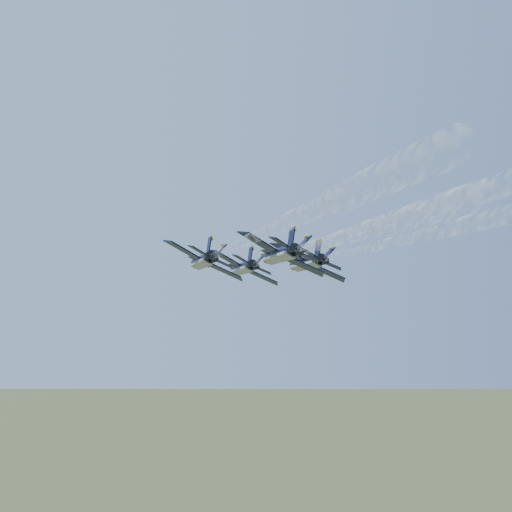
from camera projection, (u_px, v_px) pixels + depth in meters
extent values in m
cylinder|color=black|center=(243.00, 267.00, 119.31)|extent=(2.43, 13.22, 2.26)
cone|color=black|center=(234.00, 271.00, 126.93)|extent=(2.29, 2.62, 2.26)
ellipsoid|color=black|center=(240.00, 266.00, 122.68)|extent=(1.26, 2.40, 1.16)
cube|color=gray|center=(242.00, 271.00, 119.19)|extent=(1.69, 11.86, 1.06)
cube|color=black|center=(226.00, 258.00, 117.92)|extent=(6.01, 4.71, 2.69)
cube|color=yellow|center=(225.00, 259.00, 119.58)|extent=(4.97, 1.98, 2.65)
cube|color=black|center=(262.00, 277.00, 119.11)|extent=(5.97, 4.60, 2.69)
cube|color=yellow|center=(260.00, 277.00, 120.77)|extent=(5.00, 1.85, 2.65)
cube|color=black|center=(241.00, 259.00, 112.85)|extent=(2.82, 2.39, 1.26)
cube|color=black|center=(264.00, 270.00, 113.58)|extent=(2.80, 2.35, 1.26)
cube|color=black|center=(250.00, 255.00, 114.00)|extent=(0.54, 2.20, 2.58)
cube|color=black|center=(259.00, 260.00, 114.30)|extent=(1.94, 2.21, 1.97)
cylinder|color=black|center=(250.00, 263.00, 112.45)|extent=(1.48, 1.21, 1.46)
cylinder|color=black|center=(255.00, 266.00, 112.60)|extent=(1.48, 1.21, 1.46)
cylinder|color=black|center=(203.00, 260.00, 105.32)|extent=(2.43, 13.22, 2.26)
cone|color=black|center=(195.00, 264.00, 112.95)|extent=(2.29, 2.62, 2.26)
ellipsoid|color=black|center=(201.00, 259.00, 108.69)|extent=(1.26, 2.40, 1.16)
cube|color=gray|center=(201.00, 264.00, 105.20)|extent=(1.69, 11.86, 1.06)
cube|color=black|center=(183.00, 250.00, 103.94)|extent=(6.01, 4.71, 2.69)
cube|color=yellow|center=(182.00, 250.00, 105.59)|extent=(4.97, 1.98, 2.65)
cube|color=black|center=(224.00, 271.00, 105.13)|extent=(5.97, 4.60, 2.69)
cube|color=yellow|center=(222.00, 271.00, 106.78)|extent=(5.00, 1.85, 2.65)
cube|color=black|center=(197.00, 250.00, 98.87)|extent=(2.82, 2.39, 1.26)
cube|color=black|center=(224.00, 263.00, 99.60)|extent=(2.80, 2.35, 1.26)
cube|color=black|center=(209.00, 246.00, 100.02)|extent=(0.54, 2.20, 2.58)
cube|color=black|center=(220.00, 251.00, 100.31)|extent=(1.94, 2.21, 1.97)
cylinder|color=black|center=(209.00, 255.00, 98.46)|extent=(1.48, 1.21, 1.46)
cylinder|color=black|center=(214.00, 258.00, 98.62)|extent=(1.48, 1.21, 1.46)
cylinder|color=black|center=(307.00, 262.00, 109.06)|extent=(2.43, 13.22, 2.26)
cone|color=black|center=(292.00, 266.00, 116.69)|extent=(2.29, 2.62, 2.26)
ellipsoid|color=black|center=(302.00, 261.00, 112.43)|extent=(1.26, 2.40, 1.16)
cube|color=gray|center=(305.00, 266.00, 108.94)|extent=(1.69, 11.86, 1.06)
cube|color=black|center=(289.00, 252.00, 107.68)|extent=(6.01, 4.71, 2.69)
cube|color=yellow|center=(286.00, 253.00, 109.33)|extent=(4.97, 1.98, 2.65)
cube|color=black|center=(327.00, 273.00, 108.86)|extent=(5.97, 4.60, 2.69)
cube|color=yellow|center=(324.00, 273.00, 110.52)|extent=(5.00, 1.85, 2.65)
cube|color=black|center=(308.00, 252.00, 102.60)|extent=(2.82, 2.39, 1.26)
cube|color=black|center=(333.00, 266.00, 103.34)|extent=(2.80, 2.35, 1.26)
cube|color=black|center=(318.00, 248.00, 103.75)|extent=(0.54, 2.20, 2.58)
cube|color=black|center=(328.00, 254.00, 104.05)|extent=(1.94, 2.21, 1.97)
cylinder|color=black|center=(319.00, 258.00, 102.20)|extent=(1.48, 1.21, 1.46)
cylinder|color=black|center=(325.00, 261.00, 102.36)|extent=(1.48, 1.21, 1.46)
cylinder|color=black|center=(280.00, 254.00, 95.14)|extent=(2.43, 13.22, 2.26)
cone|color=black|center=(265.00, 259.00, 102.77)|extent=(2.29, 2.62, 2.26)
ellipsoid|color=black|center=(275.00, 253.00, 98.51)|extent=(1.26, 2.40, 1.16)
cube|color=gray|center=(278.00, 258.00, 95.02)|extent=(1.69, 11.86, 1.06)
cube|color=black|center=(259.00, 242.00, 93.76)|extent=(6.01, 4.71, 2.69)
cube|color=yellow|center=(257.00, 243.00, 95.41)|extent=(4.97, 1.98, 2.65)
cube|color=black|center=(304.00, 266.00, 94.94)|extent=(5.97, 4.60, 2.69)
cube|color=yellow|center=(300.00, 266.00, 96.60)|extent=(5.00, 1.85, 2.65)
cube|color=black|center=(280.00, 242.00, 88.68)|extent=(2.82, 2.39, 1.26)
cube|color=black|center=(308.00, 257.00, 89.42)|extent=(2.80, 2.35, 1.26)
cube|color=black|center=(291.00, 237.00, 89.83)|extent=(0.54, 2.20, 2.58)
cube|color=black|center=(303.00, 243.00, 90.13)|extent=(1.94, 2.21, 1.97)
cylinder|color=black|center=(292.00, 248.00, 88.28)|extent=(1.48, 1.21, 1.46)
cylinder|color=black|center=(299.00, 251.00, 88.44)|extent=(1.48, 1.21, 1.46)
cylinder|color=white|center=(267.00, 260.00, 104.37)|extent=(1.42, 17.50, 1.20)
cylinder|color=white|center=(301.00, 249.00, 88.42)|extent=(1.87, 17.51, 1.65)
cylinder|color=white|center=(349.00, 233.00, 72.47)|extent=(2.40, 17.51, 2.18)
cylinder|color=white|center=(425.00, 209.00, 56.52)|extent=(3.02, 17.52, 2.79)
cylinder|color=white|center=(224.00, 250.00, 90.39)|extent=(1.42, 17.50, 1.20)
cylinder|color=white|center=(254.00, 236.00, 74.44)|extent=(1.87, 17.51, 1.65)
cylinder|color=white|center=(302.00, 212.00, 58.49)|extent=(2.40, 17.51, 2.18)
cylinder|color=white|center=(386.00, 172.00, 42.54)|extent=(3.02, 17.52, 2.79)
cylinder|color=white|center=(343.00, 253.00, 94.13)|extent=(1.42, 17.50, 1.20)
cylinder|color=white|center=(397.00, 240.00, 78.17)|extent=(1.87, 17.51, 1.65)
cylinder|color=white|center=(478.00, 219.00, 62.22)|extent=(2.40, 17.51, 2.18)
cylinder|color=white|center=(318.00, 242.00, 80.21)|extent=(1.42, 17.50, 1.20)
cylinder|color=white|center=(377.00, 222.00, 64.25)|extent=(1.87, 17.51, 1.65)
cylinder|color=white|center=(475.00, 190.00, 48.30)|extent=(2.40, 17.51, 2.18)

